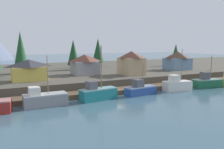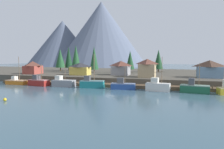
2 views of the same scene
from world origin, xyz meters
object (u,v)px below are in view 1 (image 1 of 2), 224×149
Objects in this scene: fishing_boat_grey at (44,99)px; fishing_boat_teal at (98,93)px; conifer_mid_right at (73,52)px; house_yellow at (29,70)px; conifer_near_right at (98,51)px; house_tan at (131,63)px; fishing_boat_white at (177,85)px; conifer_back_right at (176,53)px; fishing_boat_green at (207,82)px; house_blue at (177,60)px; fishing_boat_blue at (140,89)px; house_grey at (85,64)px; conifer_mid_left at (21,50)px.

fishing_boat_teal is (9.67, -0.21, 0.11)m from fishing_boat_grey.
fishing_boat_grey is 34.54m from conifer_mid_right.
house_yellow is 36.13m from conifer_near_right.
house_yellow is at bearing 177.01° from house_tan.
conifer_mid_right is (-14.10, 30.60, 6.57)m from fishing_boat_white.
conifer_near_right reaches higher than fishing_boat_teal.
conifer_mid_right is 39.35m from conifer_back_right.
fishing_boat_green is 32.93m from conifer_back_right.
house_blue is at bearing 78.13° from fishing_boat_green.
conifer_near_right reaches higher than fishing_boat_blue.
house_grey is at bearing -122.43° from conifer_near_right.
fishing_boat_white is 0.82× the size of conifer_mid_left.
house_yellow is at bearing 167.94° from fishing_boat_green.
conifer_mid_left is (-26.91, -9.74, 0.61)m from conifer_near_right.
house_blue is at bearing -3.57° from house_grey.
fishing_boat_teal reaches higher than fishing_boat_grey.
conifer_back_right is at bearing -18.83° from conifer_near_right.
fishing_boat_blue is 9.79m from fishing_boat_white.
fishing_boat_blue is 30.02m from house_blue.
fishing_boat_grey is 27.74m from house_tan.
conifer_near_right is (26.84, 23.96, 3.33)m from house_yellow.
conifer_near_right reaches higher than fishing_boat_white.
house_grey is at bearing 176.43° from house_blue.
conifer_mid_left is (-0.60, 27.62, 7.58)m from fishing_boat_grey.
fishing_boat_white is 9.36m from fishing_boat_green.
fishing_boat_blue is 45.19m from conifer_back_right.
fishing_boat_teal is at bearing -1.12° from fishing_boat_grey.
conifer_back_right is (44.50, 28.07, 6.04)m from fishing_boat_teal.
fishing_boat_blue is at bearing -0.18° from fishing_boat_grey.
conifer_near_right is at bearing 129.97° from house_blue.
conifer_mid_left is at bearing -169.74° from conifer_mid_right.
house_tan is (-13.79, 12.47, 4.39)m from fishing_boat_green.
house_tan is 0.62× the size of conifer_near_right.
conifer_near_right is 0.89× the size of conifer_mid_left.
fishing_boat_grey is 1.36× the size of house_tan.
fishing_boat_grey is 1.14× the size of house_yellow.
conifer_back_right reaches higher than fishing_boat_grey.
fishing_boat_green is at bearing -36.96° from house_grey.
conifer_near_right is (1.73, 25.27, 2.57)m from house_tan.
fishing_boat_blue is at bearing -54.44° from conifer_mid_left.
house_blue is (44.13, 16.09, 4.20)m from fishing_boat_grey.
conifer_near_right reaches higher than house_yellow.
fishing_boat_green is 48.57m from conifer_mid_left.
fishing_boat_grey is at bearing 173.33° from fishing_boat_blue.
fishing_boat_teal is at bearing -154.69° from house_blue.
fishing_boat_grey is at bearing -153.80° from house_tan.
house_tan is (14.91, 12.30, 4.30)m from fishing_boat_teal.
house_blue is at bearing -14.45° from conifer_mid_left.
conifer_back_right is at bearing 68.21° from fishing_boat_green.
fishing_boat_green is 1.03× the size of house_yellow.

